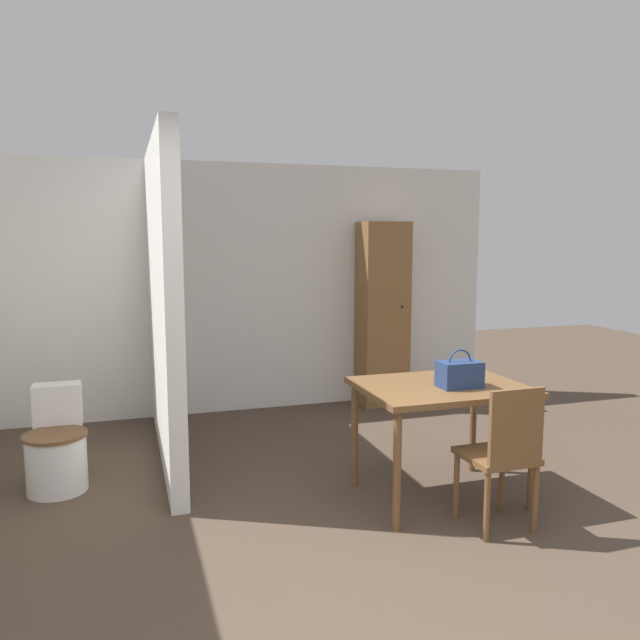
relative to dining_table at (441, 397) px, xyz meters
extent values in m
plane|color=#4C3D30|center=(-0.98, -1.29, -0.70)|extent=(16.00, 16.00, 0.00)
cube|color=white|center=(-0.98, 2.63, 0.55)|extent=(5.62, 0.12, 2.50)
cube|color=white|center=(-1.71, 1.41, 0.55)|extent=(0.12, 2.32, 2.50)
cube|color=brown|center=(0.00, 0.00, 0.07)|extent=(1.08, 0.84, 0.04)
cylinder|color=brown|center=(-0.48, -0.36, -0.33)|extent=(0.05, 0.05, 0.75)
cylinder|color=brown|center=(0.48, -0.36, -0.33)|extent=(0.05, 0.05, 0.75)
cylinder|color=brown|center=(-0.48, 0.36, -0.33)|extent=(0.05, 0.05, 0.75)
cylinder|color=brown|center=(0.48, 0.36, -0.33)|extent=(0.05, 0.05, 0.75)
cube|color=brown|center=(0.13, -0.48, -0.26)|extent=(0.40, 0.40, 0.04)
cube|color=brown|center=(0.13, -0.66, -0.02)|extent=(0.36, 0.04, 0.44)
cylinder|color=brown|center=(-0.05, -0.31, -0.49)|extent=(0.04, 0.04, 0.42)
cylinder|color=brown|center=(0.29, -0.31, -0.49)|extent=(0.04, 0.04, 0.42)
cylinder|color=brown|center=(-0.04, -0.65, -0.49)|extent=(0.04, 0.04, 0.42)
cylinder|color=brown|center=(0.30, -0.64, -0.49)|extent=(0.04, 0.04, 0.42)
cylinder|color=white|center=(-2.50, 0.90, -0.50)|extent=(0.41, 0.41, 0.39)
cylinder|color=brown|center=(-2.50, 0.90, -0.30)|extent=(0.43, 0.43, 0.02)
cube|color=white|center=(-2.50, 1.17, -0.15)|extent=(0.33, 0.18, 0.31)
cube|color=navy|center=(0.08, -0.10, 0.17)|extent=(0.28, 0.17, 0.17)
torus|color=navy|center=(0.08, -0.10, 0.26)|extent=(0.16, 0.01, 0.16)
cube|color=brown|center=(0.59, 2.36, 0.26)|extent=(0.49, 0.37, 1.93)
sphere|color=black|center=(0.72, 2.16, 0.36)|extent=(0.02, 0.02, 0.02)
camera|label=1|loc=(-2.00, -3.64, 1.07)|focal=35.00mm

